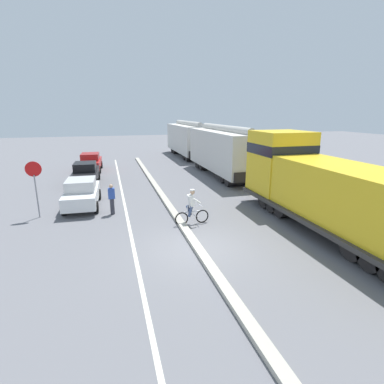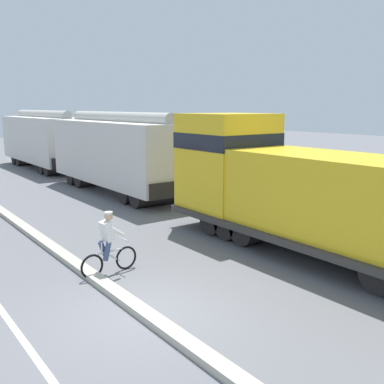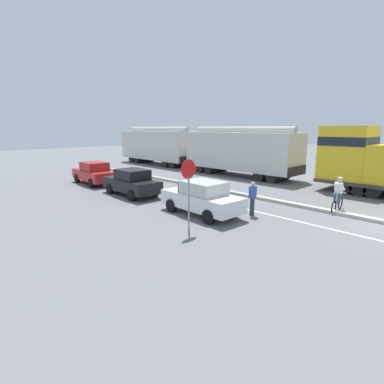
{
  "view_description": "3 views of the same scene",
  "coord_description": "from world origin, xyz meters",
  "px_view_note": "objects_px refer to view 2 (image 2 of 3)",
  "views": [
    {
      "loc": [
        -3.1,
        -10.4,
        5.23
      ],
      "look_at": [
        0.98,
        4.17,
        1.16
      ],
      "focal_mm": 28.0,
      "sensor_mm": 36.0,
      "label": 1
    },
    {
      "loc": [
        -4.51,
        -7.96,
        4.44
      ],
      "look_at": [
        4.05,
        3.61,
        1.69
      ],
      "focal_mm": 42.0,
      "sensor_mm": 36.0,
      "label": 2
    },
    {
      "loc": [
        -14.62,
        -2.79,
        4.08
      ],
      "look_at": [
        -3.81,
        8.48,
        0.72
      ],
      "focal_mm": 28.0,
      "sensor_mm": 36.0,
      "label": 3
    }
  ],
  "objects_px": {
    "locomotive": "(304,195)",
    "hopper_car_lead": "(118,153)",
    "cyclist": "(108,245)",
    "hopper_car_middle": "(43,140)"
  },
  "relations": [
    {
      "from": "locomotive",
      "to": "cyclist",
      "type": "bearing_deg",
      "value": 162.04
    },
    {
      "from": "locomotive",
      "to": "cyclist",
      "type": "xyz_separation_m",
      "value": [
        -5.66,
        1.83,
        -0.98
      ]
    },
    {
      "from": "cyclist",
      "to": "hopper_car_lead",
      "type": "bearing_deg",
      "value": 61.26
    },
    {
      "from": "locomotive",
      "to": "hopper_car_middle",
      "type": "height_order",
      "value": "locomotive"
    },
    {
      "from": "locomotive",
      "to": "hopper_car_middle",
      "type": "distance_m",
      "value": 23.76
    },
    {
      "from": "locomotive",
      "to": "hopper_car_middle",
      "type": "xyz_separation_m",
      "value": [
        -0.0,
        23.76,
        0.28
      ]
    },
    {
      "from": "hopper_car_middle",
      "to": "cyclist",
      "type": "height_order",
      "value": "hopper_car_middle"
    },
    {
      "from": "locomotive",
      "to": "hopper_car_lead",
      "type": "distance_m",
      "value": 12.16
    },
    {
      "from": "hopper_car_lead",
      "to": "cyclist",
      "type": "xyz_separation_m",
      "value": [
        -5.66,
        -10.32,
        -1.26
      ]
    },
    {
      "from": "hopper_car_middle",
      "to": "cyclist",
      "type": "xyz_separation_m",
      "value": [
        -5.66,
        -21.92,
        -1.26
      ]
    }
  ]
}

